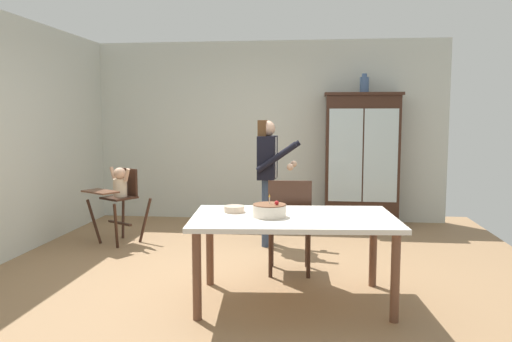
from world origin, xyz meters
TOP-DOWN VIEW (x-y plane):
  - ground_plane at (0.00, 0.00)m, footprint 6.24×6.24m
  - wall_back at (0.00, 2.63)m, footprint 5.32×0.06m
  - china_cabinet at (1.40, 2.37)m, footprint 1.09×0.48m
  - ceramic_vase at (1.41, 2.37)m, footprint 0.13×0.13m
  - high_chair_with_toddler at (-1.68, 0.93)m, footprint 0.79×0.84m
  - adult_person at (0.16, 1.04)m, footprint 0.52×0.50m
  - dining_table at (0.55, -0.84)m, footprint 1.78×1.15m
  - birthday_cake at (0.35, -0.90)m, footprint 0.28×0.28m
  - serving_bowl at (0.02, -0.73)m, footprint 0.18×0.18m
  - dining_chair_far_side at (0.48, -0.12)m, footprint 0.46×0.46m

SIDE VIEW (x-z plane):
  - ground_plane at x=0.00m, z-range 0.00..0.00m
  - dining_chair_far_side at x=0.48m, z-range 0.08..1.04m
  - high_chair_with_toddler at x=-1.68m, z-range 0.18..1.13m
  - dining_table at x=0.55m, z-range 0.29..1.03m
  - serving_bowl at x=0.02m, z-range 0.74..0.79m
  - birthday_cake at x=0.35m, z-range 0.70..0.89m
  - china_cabinet at x=1.40m, z-range 0.01..1.92m
  - adult_person at x=0.16m, z-range 0.20..1.73m
  - wall_back at x=0.00m, z-range 0.00..2.70m
  - ceramic_vase at x=1.41m, z-range 1.90..2.17m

